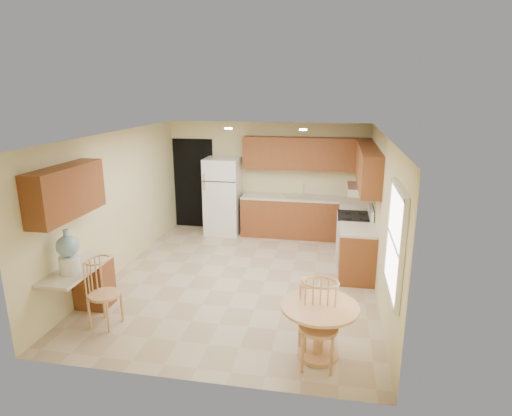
% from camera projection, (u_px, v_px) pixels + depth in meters
% --- Properties ---
extents(floor, '(5.50, 5.50, 0.00)m').
position_uv_depth(floor, '(242.00, 279.00, 7.46)').
color(floor, tan).
rests_on(floor, ground).
extents(ceiling, '(4.50, 5.50, 0.02)m').
position_uv_depth(ceiling, '(241.00, 135.00, 6.79)').
color(ceiling, white).
rests_on(ceiling, wall_back).
extents(wall_back, '(4.50, 0.02, 2.50)m').
position_uv_depth(wall_back, '(267.00, 178.00, 9.73)').
color(wall_back, beige).
rests_on(wall_back, floor).
extents(wall_front, '(4.50, 0.02, 2.50)m').
position_uv_depth(wall_front, '(186.00, 280.00, 4.52)').
color(wall_front, beige).
rests_on(wall_front, floor).
extents(wall_left, '(0.02, 5.50, 2.50)m').
position_uv_depth(wall_left, '(117.00, 204.00, 7.52)').
color(wall_left, beige).
rests_on(wall_left, floor).
extents(wall_right, '(0.02, 5.50, 2.50)m').
position_uv_depth(wall_right, '(381.00, 217.00, 6.73)').
color(wall_right, beige).
rests_on(wall_right, floor).
extents(doorway, '(0.90, 0.02, 2.10)m').
position_uv_depth(doorway, '(194.00, 184.00, 10.08)').
color(doorway, black).
rests_on(doorway, floor).
extents(base_cab_back, '(2.75, 0.60, 0.87)m').
position_uv_depth(base_cab_back, '(304.00, 218.00, 9.51)').
color(base_cab_back, brown).
rests_on(base_cab_back, floor).
extents(counter_back, '(2.75, 0.63, 0.04)m').
position_uv_depth(counter_back, '(304.00, 198.00, 9.39)').
color(counter_back, beige).
rests_on(counter_back, base_cab_back).
extents(base_cab_right_a, '(0.60, 0.59, 0.87)m').
position_uv_depth(base_cab_right_a, '(354.00, 229.00, 8.76)').
color(base_cab_right_a, brown).
rests_on(base_cab_right_a, floor).
extents(counter_right_a, '(0.63, 0.59, 0.04)m').
position_uv_depth(counter_right_a, '(355.00, 207.00, 8.64)').
color(counter_right_a, beige).
rests_on(counter_right_a, base_cab_right_a).
extents(base_cab_right_b, '(0.60, 0.80, 0.87)m').
position_uv_depth(base_cab_right_b, '(357.00, 255.00, 7.38)').
color(base_cab_right_b, brown).
rests_on(base_cab_right_b, floor).
extents(counter_right_b, '(0.63, 0.80, 0.04)m').
position_uv_depth(counter_right_b, '(359.00, 230.00, 7.26)').
color(counter_right_b, beige).
rests_on(counter_right_b, base_cab_right_b).
extents(upper_cab_back, '(2.75, 0.33, 0.70)m').
position_uv_depth(upper_cab_back, '(306.00, 154.00, 9.26)').
color(upper_cab_back, brown).
rests_on(upper_cab_back, wall_back).
extents(upper_cab_right, '(0.33, 2.42, 0.70)m').
position_uv_depth(upper_cab_right, '(367.00, 166.00, 7.75)').
color(upper_cab_right, brown).
rests_on(upper_cab_right, wall_right).
extents(upper_cab_left, '(0.33, 1.40, 0.70)m').
position_uv_depth(upper_cab_left, '(66.00, 192.00, 5.81)').
color(upper_cab_left, brown).
rests_on(upper_cab_left, wall_left).
extents(sink, '(0.78, 0.44, 0.01)m').
position_uv_depth(sink, '(303.00, 197.00, 9.39)').
color(sink, silver).
rests_on(sink, counter_back).
extents(range_hood, '(0.50, 0.76, 0.14)m').
position_uv_depth(range_hood, '(361.00, 189.00, 7.85)').
color(range_hood, silver).
rests_on(range_hood, upper_cab_right).
extents(desk_pedestal, '(0.48, 0.42, 0.72)m').
position_uv_depth(desk_pedestal, '(94.00, 283.00, 6.46)').
color(desk_pedestal, brown).
rests_on(desk_pedestal, floor).
extents(desk_top, '(0.50, 1.20, 0.04)m').
position_uv_depth(desk_top, '(77.00, 270.00, 6.00)').
color(desk_top, beige).
rests_on(desk_top, desk_pedestal).
extents(window, '(0.06, 1.12, 1.30)m').
position_uv_depth(window, '(396.00, 242.00, 4.92)').
color(window, white).
rests_on(window, wall_right).
extents(can_light_a, '(0.14, 0.14, 0.02)m').
position_uv_depth(can_light_a, '(228.00, 128.00, 8.02)').
color(can_light_a, white).
rests_on(can_light_a, ceiling).
extents(can_light_b, '(0.14, 0.14, 0.02)m').
position_uv_depth(can_light_b, '(303.00, 130.00, 7.78)').
color(can_light_b, white).
rests_on(can_light_b, ceiling).
extents(refrigerator, '(0.76, 0.74, 1.73)m').
position_uv_depth(refrigerator, '(223.00, 196.00, 9.67)').
color(refrigerator, white).
rests_on(refrigerator, floor).
extents(stove, '(0.65, 0.76, 1.09)m').
position_uv_depth(stove, '(354.00, 238.00, 8.12)').
color(stove, white).
rests_on(stove, floor).
extents(dining_table, '(0.94, 0.94, 0.70)m').
position_uv_depth(dining_table, '(319.00, 323.00, 5.18)').
color(dining_table, tan).
rests_on(dining_table, floor).
extents(chair_table_a, '(0.39, 0.50, 0.87)m').
position_uv_depth(chair_table_a, '(312.00, 310.00, 5.33)').
color(chair_table_a, tan).
rests_on(chair_table_a, floor).
extents(chair_table_b, '(0.47, 0.47, 1.06)m').
position_uv_depth(chair_table_b, '(319.00, 321.00, 4.86)').
color(chair_table_b, tan).
rests_on(chair_table_b, floor).
extents(chair_desk, '(0.43, 0.55, 0.97)m').
position_uv_depth(chair_desk, '(100.00, 289.00, 5.77)').
color(chair_desk, tan).
rests_on(chair_desk, floor).
extents(water_crock, '(0.30, 0.30, 0.62)m').
position_uv_depth(water_crock, '(68.00, 253.00, 5.79)').
color(water_crock, white).
rests_on(water_crock, desk_top).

